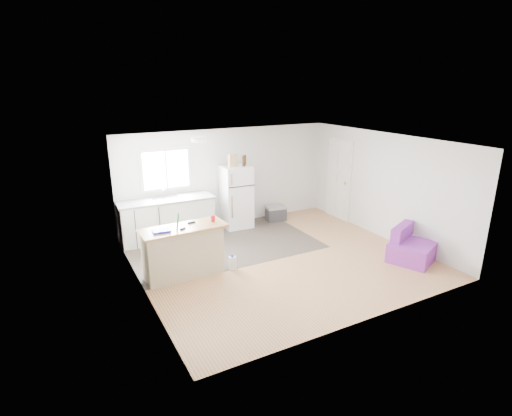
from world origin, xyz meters
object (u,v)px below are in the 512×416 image
(peninsula, at_px, (183,251))
(blue_tray, at_px, (161,231))
(refrigerator, at_px, (236,197))
(mop, at_px, (174,270))
(kitchen_cabinets, at_px, (167,219))
(red_cup, at_px, (213,219))
(cooler, at_px, (276,213))
(bottle_right, at_px, (245,160))
(cardboard_box, at_px, (233,161))
(bottle_left, at_px, (244,161))
(purple_seat, at_px, (410,249))
(cleaner_jug, at_px, (233,263))

(peninsula, bearing_deg, blue_tray, -176.05)
(refrigerator, height_order, mop, refrigerator)
(kitchen_cabinets, xyz_separation_m, red_cup, (0.35, -1.92, 0.53))
(cooler, relative_size, bottle_right, 2.24)
(blue_tray, bearing_deg, bottle_right, 36.85)
(cardboard_box, xyz_separation_m, bottle_left, (0.25, -0.08, -0.02))
(peninsula, bearing_deg, red_cup, 0.71)
(red_cup, xyz_separation_m, bottle_left, (1.55, 1.80, 0.64))
(bottle_left, bearing_deg, red_cup, -130.76)
(peninsula, height_order, blue_tray, blue_tray)
(kitchen_cabinets, distance_m, peninsula, 1.96)
(cardboard_box, height_order, bottle_right, cardboard_box)
(refrigerator, height_order, purple_seat, refrigerator)
(peninsula, xyz_separation_m, blue_tray, (-0.39, -0.04, 0.49))
(bottle_left, relative_size, bottle_right, 1.00)
(mop, bearing_deg, red_cup, -4.56)
(bottle_left, bearing_deg, blue_tray, -143.86)
(purple_seat, height_order, cardboard_box, cardboard_box)
(bottle_left, bearing_deg, cardboard_box, 161.35)
(purple_seat, bearing_deg, blue_tray, 139.28)
(peninsula, bearing_deg, kitchen_cabinets, 80.34)
(refrigerator, relative_size, mop, 1.17)
(refrigerator, height_order, cooler, refrigerator)
(kitchen_cabinets, distance_m, mop, 2.16)
(refrigerator, distance_m, bottle_right, 0.92)
(refrigerator, bearing_deg, cleaner_jug, -114.88)
(kitchen_cabinets, height_order, cooler, kitchen_cabinets)
(cleaner_jug, height_order, mop, mop)
(mop, xyz_separation_m, bottle_right, (2.49, 2.07, 1.43))
(kitchen_cabinets, height_order, cardboard_box, cardboard_box)
(blue_tray, bearing_deg, peninsula, 5.76)
(cleaner_jug, bearing_deg, blue_tray, -175.20)
(mop, relative_size, red_cup, 10.91)
(bottle_right, bearing_deg, bottle_left, -126.77)
(bottle_left, bearing_deg, cooler, 2.97)
(kitchen_cabinets, height_order, cleaner_jug, kitchen_cabinets)
(refrigerator, bearing_deg, bottle_right, 1.39)
(cleaner_jug, distance_m, bottle_right, 2.95)
(bottle_right, bearing_deg, cleaner_jug, -122.35)
(refrigerator, height_order, cleaner_jug, refrigerator)
(mop, height_order, blue_tray, mop)
(mop, relative_size, blue_tray, 4.37)
(purple_seat, distance_m, cardboard_box, 4.38)
(cleaner_jug, distance_m, mop, 1.14)
(cleaner_jug, distance_m, cardboard_box, 2.80)
(refrigerator, xyz_separation_m, cardboard_box, (-0.10, -0.03, 0.92))
(refrigerator, relative_size, cardboard_box, 5.11)
(kitchen_cabinets, relative_size, mop, 1.65)
(mop, bearing_deg, cleaner_jug, -18.31)
(peninsula, xyz_separation_m, bottle_left, (2.16, 1.82, 1.17))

